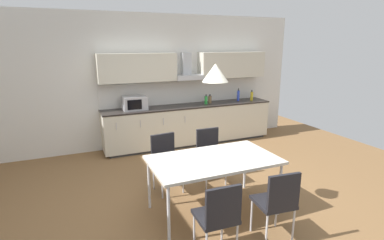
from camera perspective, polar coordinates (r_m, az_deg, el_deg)
The scene contains 16 objects.
ground_plane at distance 4.52m, azimuth -1.16°, elevation -14.92°, with size 9.32×7.85×0.02m, color brown.
wall_back at distance 6.54m, azimuth -10.07°, elevation 7.19°, with size 7.46×0.10×2.82m, color silver.
kitchen_counter at distance 6.72m, azimuth -0.40°, elevation -0.80°, with size 3.83×0.62×0.88m.
backsplash_tile at distance 6.83m, azimuth -1.33°, elevation 5.35°, with size 3.81×0.02×0.50m, color silver.
upper_wall_cabinets at distance 6.62m, azimuth -0.85°, elevation 10.16°, with size 3.81×0.40×0.57m.
microwave at distance 6.23m, azimuth -10.85°, elevation 3.19°, with size 0.48×0.35×0.28m.
bottle_blue at distance 7.20m, azimuth 8.81°, elevation 4.65°, with size 0.06×0.06×0.30m.
bottle_yellow at distance 7.29m, azimuth 11.30°, elevation 4.51°, with size 0.06×0.06×0.25m.
bottle_brown at distance 6.85m, azimuth 3.43°, elevation 3.95°, with size 0.08×0.08×0.20m.
bottle_green at distance 6.74m, azimuth 2.69°, elevation 3.84°, with size 0.07×0.07×0.21m.
dining_table at distance 3.93m, azimuth 4.13°, elevation -7.90°, with size 1.65×0.94×0.76m.
chair_near_right at distance 3.55m, azimuth 15.99°, elevation -14.28°, with size 0.44×0.44×0.87m.
chair_near_left at distance 3.18m, azimuth 5.13°, elevation -17.31°, with size 0.42×0.42×0.87m.
chair_far_left at distance 4.60m, azimuth -5.06°, elevation -6.99°, with size 0.44×0.44×0.87m.
chair_far_right at distance 4.87m, azimuth 3.41°, elevation -5.74°, with size 0.41×0.41×0.87m.
pendant_lamp at distance 3.66m, azimuth 4.45°, elevation 8.95°, with size 0.32×0.32×0.22m, color silver.
Camera 1 is at (-1.47, -3.66, 2.20)m, focal length 28.00 mm.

